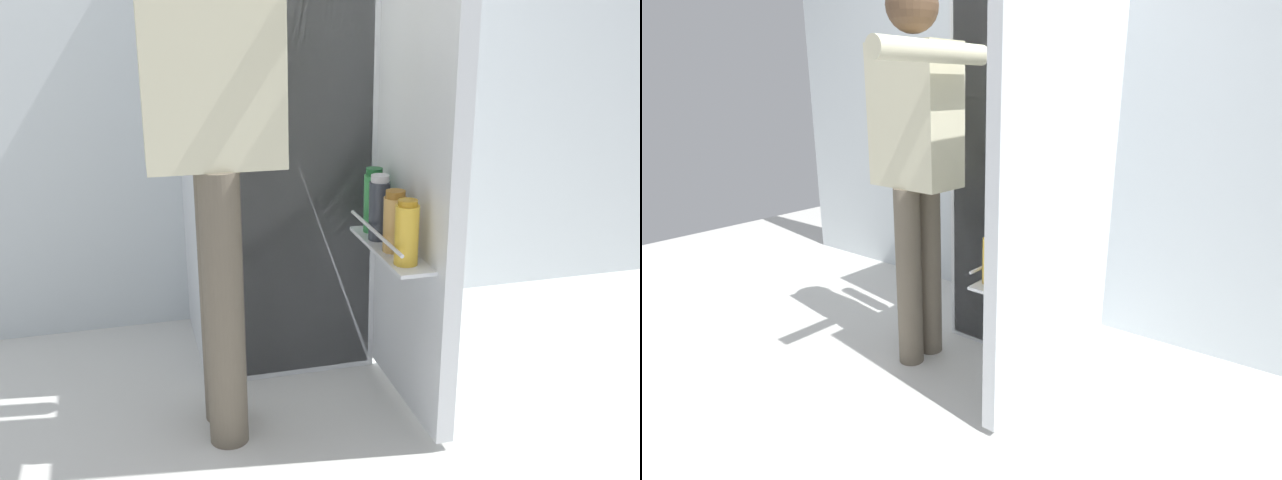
% 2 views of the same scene
% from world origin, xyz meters
% --- Properties ---
extents(ground_plane, '(6.85, 6.85, 0.00)m').
position_xyz_m(ground_plane, '(0.00, 0.00, 0.00)').
color(ground_plane, silver).
extents(kitchen_wall, '(4.40, 0.10, 2.54)m').
position_xyz_m(kitchen_wall, '(0.00, 0.89, 1.27)').
color(kitchen_wall, silver).
rests_on(kitchen_wall, ground_plane).
extents(refrigerator, '(0.68, 1.18, 1.73)m').
position_xyz_m(refrigerator, '(0.03, 0.49, 0.86)').
color(refrigerator, silver).
rests_on(refrigerator, ground_plane).
extents(person, '(0.53, 0.73, 1.74)m').
position_xyz_m(person, '(-0.27, -0.03, 1.04)').
color(person, '#665B4C').
rests_on(person, ground_plane).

